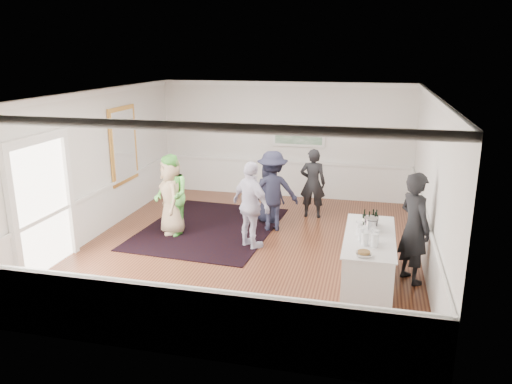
% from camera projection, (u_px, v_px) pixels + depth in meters
% --- Properties ---
extents(floor, '(8.00, 8.00, 0.00)m').
position_uv_depth(floor, '(250.00, 247.00, 10.52)').
color(floor, brown).
rests_on(floor, ground).
extents(ceiling, '(7.00, 8.00, 0.02)m').
position_uv_depth(ceiling, '(249.00, 93.00, 9.65)').
color(ceiling, white).
rests_on(ceiling, wall_back).
extents(wall_left, '(0.02, 8.00, 3.20)m').
position_uv_depth(wall_left, '(94.00, 165.00, 10.87)').
color(wall_left, white).
rests_on(wall_left, floor).
extents(wall_right, '(0.02, 8.00, 3.20)m').
position_uv_depth(wall_right, '(431.00, 184.00, 9.31)').
color(wall_right, white).
rests_on(wall_right, floor).
extents(wall_back, '(7.00, 0.02, 3.20)m').
position_uv_depth(wall_back, '(284.00, 140.00, 13.83)').
color(wall_back, white).
rests_on(wall_back, floor).
extents(wall_front, '(7.00, 0.02, 3.20)m').
position_uv_depth(wall_front, '(173.00, 246.00, 6.34)').
color(wall_front, white).
rests_on(wall_front, floor).
extents(wainscoting, '(7.00, 8.00, 1.00)m').
position_uv_depth(wainscoting, '(249.00, 225.00, 10.39)').
color(wainscoting, white).
rests_on(wainscoting, floor).
extents(mirror, '(0.05, 1.25, 1.85)m').
position_uv_depth(mirror, '(124.00, 145.00, 12.02)').
color(mirror, gold).
rests_on(mirror, wall_left).
extents(doorway, '(0.10, 1.78, 2.56)m').
position_uv_depth(doorway, '(42.00, 197.00, 9.13)').
color(doorway, white).
rests_on(doorway, wall_left).
extents(landscape_painting, '(1.44, 0.06, 0.66)m').
position_uv_depth(landscape_painting, '(299.00, 135.00, 13.64)').
color(landscape_painting, white).
rests_on(landscape_painting, wall_back).
extents(area_rug, '(3.10, 3.94, 0.02)m').
position_uv_depth(area_rug, '(210.00, 228.00, 11.63)').
color(area_rug, black).
rests_on(area_rug, floor).
extents(serving_table, '(0.86, 2.27, 0.92)m').
position_uv_depth(serving_table, '(368.00, 260.00, 8.74)').
color(serving_table, silver).
rests_on(serving_table, floor).
extents(bartender, '(0.80, 0.87, 2.00)m').
position_uv_depth(bartender, '(414.00, 228.00, 8.74)').
color(bartender, black).
rests_on(bartender, floor).
extents(guest_tan, '(0.93, 1.01, 1.73)m').
position_uv_depth(guest_tan, '(172.00, 196.00, 11.12)').
color(guest_tan, tan).
rests_on(guest_tan, floor).
extents(guest_green, '(1.10, 1.12, 1.82)m').
position_uv_depth(guest_green, '(171.00, 195.00, 11.03)').
color(guest_green, '#69D957').
rests_on(guest_green, floor).
extents(guest_lilac, '(1.14, 1.00, 1.84)m').
position_uv_depth(guest_lilac, '(251.00, 205.00, 10.28)').
color(guest_lilac, silver).
rests_on(guest_lilac, floor).
extents(guest_dark_a, '(1.34, 1.00, 1.84)m').
position_uv_depth(guest_dark_a, '(272.00, 191.00, 11.32)').
color(guest_dark_a, black).
rests_on(guest_dark_a, floor).
extents(guest_dark_b, '(0.64, 0.43, 1.72)m').
position_uv_depth(guest_dark_b, '(313.00, 183.00, 12.22)').
color(guest_dark_b, black).
rests_on(guest_dark_b, floor).
extents(guest_navy, '(0.81, 0.62, 1.47)m').
position_uv_depth(guest_navy, '(269.00, 193.00, 11.88)').
color(guest_navy, black).
rests_on(guest_navy, floor).
extents(wine_bottles, '(0.29, 0.22, 0.31)m').
position_uv_depth(wine_bottles, '(372.00, 218.00, 9.06)').
color(wine_bottles, black).
rests_on(wine_bottles, serving_table).
extents(juice_pitchers, '(0.40, 0.64, 0.24)m').
position_uv_depth(juice_pitchers, '(367.00, 235.00, 8.29)').
color(juice_pitchers, '#6EB741').
rests_on(juice_pitchers, serving_table).
extents(ice_bucket, '(0.26, 0.26, 0.25)m').
position_uv_depth(ice_bucket, '(371.00, 225.00, 8.80)').
color(ice_bucket, silver).
rests_on(ice_bucket, serving_table).
extents(nut_bowl, '(0.27, 0.27, 0.08)m').
position_uv_depth(nut_bowl, '(364.00, 254.00, 7.75)').
color(nut_bowl, white).
rests_on(nut_bowl, serving_table).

